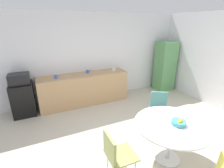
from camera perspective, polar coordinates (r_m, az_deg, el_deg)
The scene contains 13 objects.
ground_plane at distance 3.33m, azimuth 11.54°, elevation -23.86°, with size 6.00×6.00×0.00m, color beige.
wall_back at distance 5.20m, azimuth -7.18°, elevation 9.02°, with size 6.00×0.10×2.60m, color silver.
counter_block at distance 5.02m, azimuth -9.40°, elevation -1.65°, with size 2.56×0.60×0.90m, color tan.
mini_fridge at distance 4.91m, azimuth -28.03°, elevation -4.65°, with size 0.54×0.54×0.86m, color black.
microwave at distance 4.73m, azimuth -29.14°, elevation 1.54°, with size 0.48×0.38×0.26m, color black.
locker_cabinet at distance 6.18m, azimuth 17.62°, elevation 5.77°, with size 0.60×0.50×1.71m, color #599959.
round_table at distance 3.06m, azimuth 19.47°, elevation -14.41°, with size 1.22×1.22×0.74m.
chair_olive at distance 2.63m, azimuth 1.12°, elevation -22.32°, with size 0.42×0.42×0.83m.
chair_teal at distance 3.97m, azimuth 15.79°, elevation -7.20°, with size 0.57×0.57×0.83m.
fruit_bowl at distance 2.98m, azimuth 21.87°, elevation -12.04°, with size 0.24×0.24×0.11m.
mug_white at distance 4.69m, azimuth -18.62°, elevation 2.40°, with size 0.13×0.08×0.09m.
mug_green at distance 4.97m, azimuth -8.36°, elevation 4.24°, with size 0.13×0.08×0.09m.
mug_red at distance 5.14m, azimuth 0.60°, elevation 5.00°, with size 0.13×0.08×0.09m.
Camera 1 is at (-1.53, -1.87, 2.30)m, focal length 26.78 mm.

